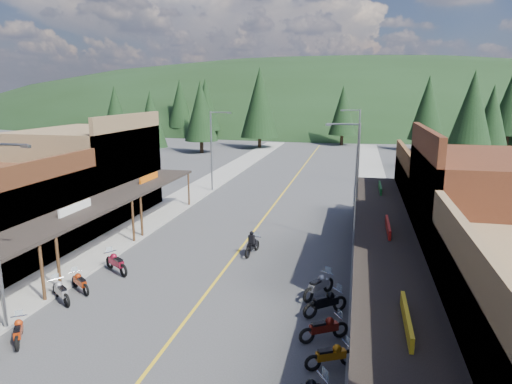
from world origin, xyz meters
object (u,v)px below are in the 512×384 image
Objects in this scene: pine_5 at (511,102)px; bike_east_7 at (325,302)px; bike_west_5 at (18,330)px; pine_9 at (491,119)px; pine_0 at (115,109)px; pine_3 at (343,110)px; pine_7 at (180,104)px; shop_west_2 at (2,216)px; pine_4 at (428,108)px; pedestrian_east_b at (376,227)px; streetlight_1 at (213,148)px; pine_10 at (201,111)px; pine_1 at (206,105)px; shop_west_3 at (90,173)px; shop_east_2 at (500,230)px; bike_east_6 at (324,327)px; pedestrian_east_a at (378,286)px; bike_west_8 at (116,262)px; streetlight_2 at (355,179)px; bike_east_8 at (319,285)px; pine_8 at (151,119)px; bike_west_7 at (80,281)px; rider_on_bike at (252,245)px; pine_11 at (472,115)px; bike_east_5 at (331,354)px; streetlight_3 at (357,142)px; bike_west_6 at (61,290)px; shop_east_3 at (457,203)px.

pine_5 is 6.22× the size of bike_east_7.
pine_9 is at bearing 26.11° from bike_west_5.
bike_east_7 is at bearing -54.19° from pine_0.
pine_7 is at bearing 164.48° from pine_3.
pine_4 is (31.75, 58.30, 4.70)m from shop_west_2.
shop_west_2 is 6.42× the size of pedestrian_east_b.
pine_5 reaches higher than pine_7.
streetlight_1 is at bearing 58.27° from bike_west_5.
streetlight_1 is 30.19m from pine_10.
pine_7 is at bearing 143.13° from pine_1.
pine_1 reaches higher than pine_9.
shop_west_3 is 1.00× the size of shop_east_2.
bike_east_6 is at bearing -20.64° from bike_west_5.
pine_4 is at bearing -13.39° from pine_1.
shop_west_2 is 22.19m from pedestrian_east_a.
streetlight_1 is 21.69m from bike_west_8.
bike_east_8 is at bearing -100.31° from streetlight_2.
streetlight_1 is 3.55× the size of bike_east_7.
streetlight_2 is 0.73× the size of pine_0.
pine_8 is at bearing 156.09° from bike_east_8.
bike_west_7 is 0.92× the size of bike_east_6.
pedestrian_east_a reaches higher than bike_east_6.
pine_7 is at bearing 124.24° from rider_on_bike.
rider_on_bike is at bearing 164.76° from shop_east_2.
pine_3 is 1.10× the size of pine_8.
shop_west_2 is 5.18× the size of bike_east_6.
shop_west_2 is 49.79m from pine_11.
bike_east_5 is at bearing -99.95° from pine_4.
bike_east_8 is at bearing 154.86° from bike_east_7.
pine_8 is at bearing -69.17° from pedestrian_east_b.
pedestrian_east_a is (-15.71, -45.44, -5.31)m from pine_9.
pine_5 reaches higher than pine_10.
streetlight_3 is at bearing -110.22° from pine_4.
pine_11 is (38.00, -12.00, 0.40)m from pine_10.
pedestrian_east_b reaches higher than bike_west_6.
shop_west_2 is 5.24× the size of bike_west_6.
shop_east_2 is 0.87× the size of pine_1.
bike_east_7 is at bearing -63.96° from pine_7.
bike_east_7 is at bearing 151.87° from bike_east_6.
shop_east_2 is 29.03m from streetlight_1.
bike_west_5 is 13.25m from bike_east_8.
bike_west_6 is at bearing -140.23° from streetlight_2.
shop_west_2 is 21.64m from bike_east_5.
rider_on_bike is (6.70, 4.50, -0.01)m from bike_west_8.
bike_east_7 is 1.32× the size of pedestrian_east_b.
bike_east_6 is at bearing -77.68° from bike_west_8.
pine_1 is 5.79× the size of rider_on_bike.
shop_east_3 is at bearing -108.45° from pine_5.
bike_east_7 reaches higher than bike_west_7.
pine_5 is at bearing 11.31° from pine_3.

